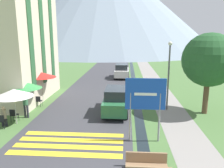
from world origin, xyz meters
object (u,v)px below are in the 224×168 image
Objects in this scene: cafe_chair_nearest at (2,120)px; person_seated_near at (4,115)px; hotel_building at (6,22)px; road_sign at (145,100)px; cafe_umbrella_middle_green at (26,85)px; tree_by_path at (209,60)px; parked_car_near at (116,100)px; parked_car_far at (122,71)px; cafe_chair_near_left at (14,114)px; cafe_chair_far_right at (38,100)px; streetlamp at (169,70)px; cafe_umbrella_rear_red at (41,75)px; person_standing_terrace at (26,103)px; cafe_umbrella_front_white at (14,93)px.

cafe_chair_nearest is 0.69× the size of person_seated_near.
cafe_chair_nearest is at bearing -67.73° from hotel_building.
road_sign reaches higher than cafe_umbrella_middle_green.
parked_car_near is at bearing -177.13° from tree_by_path.
person_seated_near is (-6.71, -16.04, -0.22)m from parked_car_far.
person_seated_near reaches higher than cafe_chair_near_left.
parked_car_far is 13.77m from cafe_chair_far_right.
parked_car_far is 4.76× the size of cafe_chair_far_right.
streetlamp is 0.89× the size of tree_by_path.
person_standing_terrace is (0.25, -3.57, -1.28)m from cafe_umbrella_rear_red.
parked_car_far reaches higher than cafe_chair_near_left.
person_standing_terrace is at bearing -166.72° from parked_car_near.
person_standing_terrace is at bearing -71.15° from cafe_chair_far_right.
tree_by_path is (6.27, 0.31, 2.84)m from parked_car_near.
cafe_chair_near_left is (2.68, -5.07, -5.93)m from hotel_building.
cafe_umbrella_middle_green reaches higher than cafe_chair_far_right.
road_sign reaches higher than cafe_chair_far_right.
cafe_umbrella_front_white is at bearing -83.21° from cafe_umbrella_middle_green.
hotel_building is at bearing 146.52° from road_sign.
tree_by_path reaches higher than person_standing_terrace.
person_standing_terrace is at bearing 70.39° from cafe_chair_nearest.
parked_car_far is at bearing 71.47° from cafe_chair_near_left.
parked_car_near is at bearing 3.16° from cafe_umbrella_middle_green.
streetlamp is (12.73, -1.99, -3.49)m from hotel_building.
streetlamp reaches higher than parked_car_far.
road_sign is 0.67× the size of streetlamp.
tree_by_path is at bearing 14.75° from cafe_chair_nearest.
cafe_chair_near_left is (0.19, 1.02, 0.00)m from cafe_chair_nearest.
parked_car_near is at bearing 111.95° from road_sign.
parked_car_far is at bearing 80.14° from cafe_chair_far_right.
cafe_umbrella_middle_green is 1.49m from person_standing_terrace.
tree_by_path reaches higher than cafe_umbrella_rear_red.
hotel_building reaches higher than road_sign.
hotel_building is at bearing 111.58° from cafe_chair_nearest.
parked_car_near is 6.60m from cafe_umbrella_front_white.
cafe_umbrella_front_white is at bearing 30.80° from person_seated_near.
cafe_chair_near_left is 0.38× the size of cafe_umbrella_middle_green.
streetlamp is (3.65, -12.36, 2.05)m from parked_car_far.
cafe_umbrella_front_white is at bearing -74.68° from cafe_chair_far_right.
cafe_umbrella_front_white is 0.46× the size of streetlamp.
person_standing_terrace is at bearing 65.76° from cafe_chair_near_left.
person_seated_near is at bearing -157.15° from parked_car_near.
streetlamp is (9.77, 3.33, 0.98)m from cafe_umbrella_front_white.
cafe_chair_nearest is 0.50× the size of person_standing_terrace.
parked_car_far is 15.05m from cafe_umbrella_middle_green.
parked_car_far is at bearing 67.81° from person_standing_terrace.
tree_by_path is (12.55, 0.66, 1.78)m from cafe_umbrella_middle_green.
road_sign reaches higher than cafe_chair_near_left.
road_sign reaches higher than parked_car_far.
cafe_umbrella_middle_green is at bearing 93.26° from cafe_chair_near_left.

